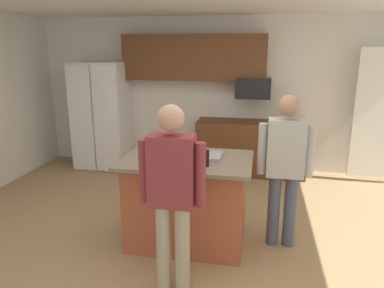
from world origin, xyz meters
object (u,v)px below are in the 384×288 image
glass_dark_ale (188,145)px  glass_pilsner (168,149)px  refrigerator (102,116)px  kitchen_island (187,201)px  serving_tray (200,156)px  person_guest_by_door (285,162)px  person_elder_center (172,188)px  glass_stout_tall (206,158)px  microwave_over_range (253,88)px  glass_short_whisky (158,152)px

glass_dark_ale → glass_pilsner: size_ratio=0.81×
refrigerator → glass_dark_ale: (1.96, -2.04, 0.11)m
kitchen_island → serving_tray: (0.14, 0.05, 0.50)m
refrigerator → kitchen_island: size_ratio=1.36×
person_guest_by_door → person_elder_center: person_elder_center is taller
kitchen_island → glass_stout_tall: glass_stout_tall is taller
microwave_over_range → glass_dark_ale: (-0.64, -2.16, -0.42)m
kitchen_island → glass_short_whisky: bearing=-162.2°
glass_short_whisky → microwave_over_range: bearing=70.7°
person_elder_center → microwave_over_range: bearing=-12.6°
refrigerator → glass_dark_ale: 2.83m
kitchen_island → person_elder_center: person_elder_center is taller
refrigerator → glass_stout_tall: bearing=-48.7°
person_guest_by_door → glass_pilsner: size_ratio=10.68×
kitchen_island → person_elder_center: bearing=-87.2°
microwave_over_range → glass_short_whisky: microwave_over_range is taller
glass_stout_tall → glass_short_whisky: bearing=167.4°
person_guest_by_door → person_elder_center: (-0.98, -0.94, 0.01)m
microwave_over_range → serving_tray: microwave_over_range is taller
person_guest_by_door → microwave_over_range: bearing=-88.0°
kitchen_island → glass_stout_tall: bearing=-41.4°
kitchen_island → glass_pilsner: glass_pilsner is taller
microwave_over_range → person_elder_center: person_elder_center is taller
refrigerator → serving_tray: refrigerator is taller
microwave_over_range → person_guest_by_door: bearing=-79.9°
kitchen_island → glass_short_whisky: size_ratio=8.75×
microwave_over_range → glass_dark_ale: 2.29m
microwave_over_range → person_elder_center: 3.34m
glass_dark_ale → kitchen_island: bearing=-81.9°
glass_dark_ale → person_guest_by_door: bearing=-8.1°
glass_dark_ale → serving_tray: 0.30m
glass_stout_tall → person_guest_by_door: bearing=24.6°
kitchen_island → glass_short_whisky: glass_short_whisky is taller
microwave_over_range → serving_tray: size_ratio=1.27×
person_elder_center → glass_stout_tall: (0.20, 0.59, 0.09)m
serving_tray → glass_short_whisky: bearing=-161.2°
person_guest_by_door → serving_tray: (-0.88, -0.09, 0.05)m
person_guest_by_door → person_elder_center: 1.36m
microwave_over_range → serving_tray: 2.49m
microwave_over_range → refrigerator: bearing=-177.4°
glass_dark_ale → glass_pilsner: glass_pilsner is taller
serving_tray → glass_stout_tall: bearing=-69.0°
refrigerator → kitchen_island: 3.10m
microwave_over_range → kitchen_island: microwave_over_range is taller
kitchen_island → glass_pilsner: size_ratio=8.83×
person_guest_by_door → serving_tray: size_ratio=3.74×
person_guest_by_door → refrigerator: bearing=-44.1°
refrigerator → glass_short_whisky: 2.97m
refrigerator → glass_dark_ale: size_ratio=14.91×
person_elder_center → refrigerator: bearing=30.3°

